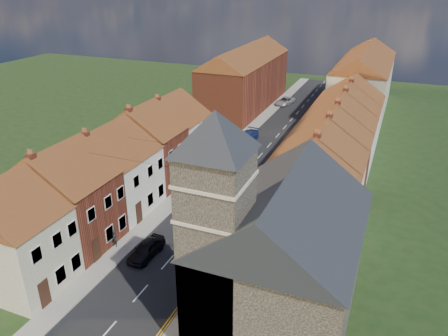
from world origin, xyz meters
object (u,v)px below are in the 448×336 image
Objects in this scene: car_mid_b at (289,148)px; car_mid at (224,160)px; church at (274,243)px; car_near at (146,249)px; lamppost at (198,153)px; car_distant at (285,101)px; pedestrian_left at (114,238)px; car_far at (247,137)px.

car_mid is at bearing 58.47° from car_mid_b.
car_mid_b reaches higher than car_mid.
car_near is at bearing 166.14° from church.
lamppost is 6.39m from car_mid.
lamppost is at bearing -108.45° from car_mid.
car_near is at bearing -98.75° from car_mid.
car_near is at bearing -82.55° from lamppost.
car_mid_b is at bearing 59.70° from lamppost.
car_near is (-11.36, 2.80, -5.21)m from church.
car_mid_b is (7.01, 12.00, -2.79)m from lamppost.
car_distant is 47.64m from pedestrian_left.
car_mid is 9.01m from car_mid_b.
pedestrian_left is (-3.10, 0.06, 0.21)m from car_near.
church reaches higher than lamppost.
car_distant is (0.00, 19.79, -0.06)m from car_far.
car_distant is 22.71m from car_mid_b.
church reaches higher than car_distant.
lamppost is 14.29m from car_far.
car_distant is at bearing 77.73° from car_mid.
church is at bearing -72.92° from car_mid.
car_far reaches higher than car_mid.
car_mid_b is at bearing 80.58° from car_near.
car_far is (-12.56, 30.68, -5.16)m from church.
church is 3.87× the size of car_near.
car_near is 26.39m from car_mid_b.
church is 4.03× the size of car_mid.
car_near reaches higher than car_mid.
car_mid_b is at bearing 102.12° from church.
lamppost is at bearing -78.92° from car_distant.
church is 2.53× the size of lamppost.
church is 29.78m from car_mid_b.
car_mid_b is at bearing -13.01° from car_far.
car_mid is at bearing 95.46° from car_near.
church reaches higher than car_mid.
car_far is 19.79m from car_distant.
lamppost is 14.28m from car_near.
car_far is 1.09× the size of car_mid_b.
pedestrian_left is 27.12m from car_mid_b.
pedestrian_left is 0.33× the size of car_mid_b.
church is 21.38m from lamppost.
car_mid_b is (6.40, 6.34, 0.12)m from car_mid.
car_mid is 8.34m from car_far.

